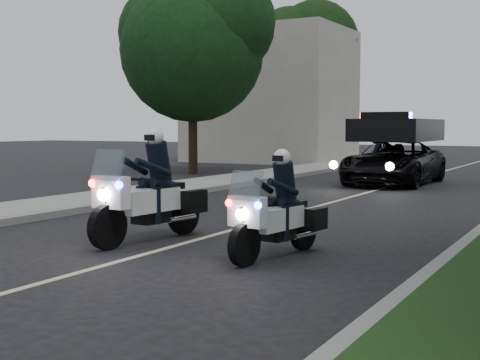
% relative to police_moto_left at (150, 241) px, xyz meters
% --- Properties ---
extents(ground, '(120.00, 120.00, 0.00)m').
position_rel_police_moto_left_xyz_m(ground, '(0.64, -2.62, 0.00)').
color(ground, black).
rests_on(ground, ground).
extents(curb_left, '(0.20, 60.00, 0.15)m').
position_rel_police_moto_left_xyz_m(curb_left, '(-3.46, 7.38, 0.07)').
color(curb_left, gray).
rests_on(curb_left, ground).
extents(sidewalk_left, '(2.00, 60.00, 0.16)m').
position_rel_police_moto_left_xyz_m(sidewalk_left, '(-4.56, 7.38, 0.08)').
color(sidewalk_left, gray).
rests_on(sidewalk_left, ground).
extents(building_far, '(8.00, 6.00, 7.00)m').
position_rel_police_moto_left_xyz_m(building_far, '(-9.36, 23.38, 3.50)').
color(building_far, '#A8A396').
rests_on(building_far, ground).
extents(lane_marking, '(0.12, 50.00, 0.01)m').
position_rel_police_moto_left_xyz_m(lane_marking, '(0.64, 7.38, 0.00)').
color(lane_marking, '#BFB78C').
rests_on(lane_marking, ground).
extents(police_moto_left, '(1.00, 2.28, 1.88)m').
position_rel_police_moto_left_xyz_m(police_moto_left, '(0.00, 0.00, 0.00)').
color(police_moto_left, white).
rests_on(police_moto_left, ground).
extents(police_moto_right, '(0.90, 1.93, 1.58)m').
position_rel_police_moto_left_xyz_m(police_moto_right, '(2.44, -0.20, 0.00)').
color(police_moto_right, silver).
rests_on(police_moto_right, ground).
extents(police_suv, '(2.45, 5.20, 2.51)m').
position_rel_police_moto_left_xyz_m(police_suv, '(0.51, 12.60, 0.00)').
color(police_suv, black).
rests_on(police_suv, ground).
extents(bicycle, '(0.72, 1.81, 0.93)m').
position_rel_police_moto_left_xyz_m(bicycle, '(-1.67, 17.93, 0.00)').
color(bicycle, black).
rests_on(bicycle, ground).
extents(cyclist, '(0.62, 0.43, 1.65)m').
position_rel_police_moto_left_xyz_m(cyclist, '(-1.67, 17.93, 0.00)').
color(cyclist, black).
rests_on(cyclist, ground).
extents(tree_left_near, '(7.52, 7.52, 9.55)m').
position_rel_police_moto_left_xyz_m(tree_left_near, '(-7.92, 13.50, 0.00)').
color(tree_left_near, '#123712').
rests_on(tree_left_near, ground).
extents(tree_left_far, '(7.03, 7.03, 10.51)m').
position_rel_police_moto_left_xyz_m(tree_left_far, '(-8.97, 25.40, 0.00)').
color(tree_left_far, black).
rests_on(tree_left_far, ground).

